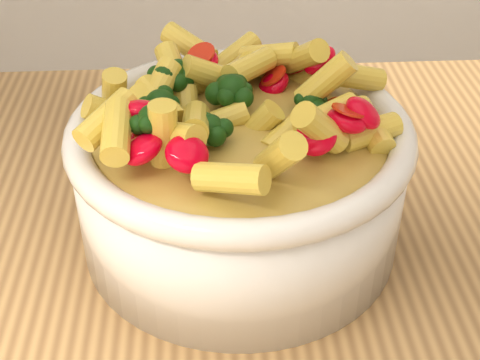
{
  "coord_description": "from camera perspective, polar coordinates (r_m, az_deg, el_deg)",
  "views": [
    {
      "loc": [
        0.0,
        -0.36,
        1.27
      ],
      "look_at": [
        0.03,
        0.08,
        0.96
      ],
      "focal_mm": 50.0,
      "sensor_mm": 36.0,
      "label": 1
    }
  ],
  "objects": [
    {
      "name": "serving_bowl",
      "position": [
        0.54,
        0.0,
        0.12
      ],
      "size": [
        0.27,
        0.27,
        0.12
      ],
      "color": "white",
      "rests_on": "table"
    },
    {
      "name": "pasta_salad",
      "position": [
        0.5,
        0.0,
        6.81
      ],
      "size": [
        0.21,
        0.21,
        0.05
      ],
      "color": "#FFDC50",
      "rests_on": "serving_bowl"
    }
  ]
}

